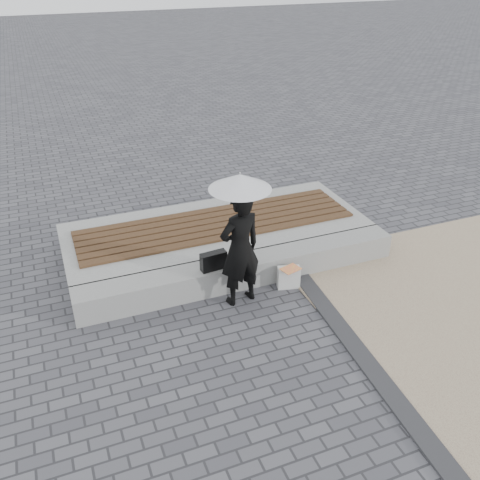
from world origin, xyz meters
name	(u,v)px	position (x,y,z in m)	size (l,w,h in m)	color
ground	(290,346)	(0.00, 0.00, 0.00)	(80.00, 80.00, 0.00)	#505055
edging_band	(361,355)	(0.75, -0.50, 0.02)	(0.25, 5.20, 0.04)	#2F2F31
seating_ledge	(243,271)	(0.00, 1.60, 0.20)	(5.00, 0.45, 0.40)	gray
timber_platform	(217,235)	(0.00, 2.80, 0.20)	(5.00, 2.00, 0.40)	#9D9D99
timber_decking	(216,224)	(0.00, 2.80, 0.42)	(4.60, 1.20, 0.04)	brown
woman	(240,249)	(-0.22, 1.17, 0.86)	(0.63, 0.41, 1.72)	black
parasol	(240,182)	(-0.22, 1.17, 1.86)	(0.83, 0.83, 1.05)	#B6B6BB
handbag	(213,261)	(-0.49, 1.51, 0.53)	(0.38, 0.13, 0.27)	black
canvas_tote	(289,277)	(0.58, 1.22, 0.17)	(0.33, 0.14, 0.35)	silver
magazine	(291,269)	(0.58, 1.17, 0.35)	(0.28, 0.20, 0.01)	#E44246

